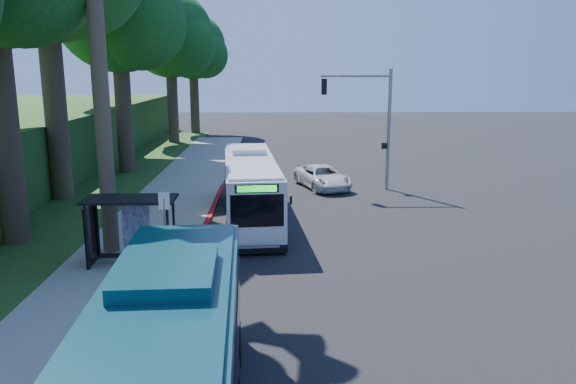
{
  "coord_description": "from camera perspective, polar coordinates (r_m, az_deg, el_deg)",
  "views": [
    {
      "loc": [
        -1.94,
        -22.4,
        7.01
      ],
      "look_at": [
        -1.3,
        1.0,
        1.85
      ],
      "focal_mm": 35.0,
      "sensor_mm": 36.0,
      "label": 1
    }
  ],
  "objects": [
    {
      "name": "ground",
      "position": [
        23.55,
        3.25,
        -4.9
      ],
      "size": [
        140.0,
        140.0,
        0.0
      ],
      "primitive_type": "plane",
      "color": "black",
      "rests_on": "ground"
    },
    {
      "name": "sidewalk",
      "position": [
        24.06,
        -14.42,
        -4.76
      ],
      "size": [
        4.5,
        70.0,
        0.12
      ],
      "primitive_type": "cube",
      "color": "gray",
      "rests_on": "ground"
    },
    {
      "name": "red_curb",
      "position": [
        19.9,
        -10.41,
        -8.2
      ],
      "size": [
        0.25,
        30.0,
        0.13
      ],
      "primitive_type": "cube",
      "color": "maroon",
      "rests_on": "ground"
    },
    {
      "name": "grass_verge",
      "position": [
        30.36,
        -22.89,
        -1.85
      ],
      "size": [
        8.0,
        70.0,
        0.06
      ],
      "primitive_type": "cube",
      "color": "#234719",
      "rests_on": "ground"
    },
    {
      "name": "bus_shelter",
      "position": [
        20.91,
        -16.25,
        -2.48
      ],
      "size": [
        3.2,
        1.51,
        2.55
      ],
      "color": "black",
      "rests_on": "ground"
    },
    {
      "name": "stop_sign_pole",
      "position": [
        18.41,
        -12.36,
        -3.38
      ],
      "size": [
        0.35,
        0.06,
        3.17
      ],
      "color": "gray",
      "rests_on": "ground"
    },
    {
      "name": "traffic_signal_pole",
      "position": [
        33.0,
        8.51,
        7.81
      ],
      "size": [
        4.1,
        0.3,
        7.0
      ],
      "color": "gray",
      "rests_on": "ground"
    },
    {
      "name": "tree_2",
      "position": [
        39.8,
        -16.78,
        16.93
      ],
      "size": [
        8.82,
        8.4,
        15.12
      ],
      "color": "#382B1E",
      "rests_on": "ground"
    },
    {
      "name": "tree_3",
      "position": [
        48.15,
        -16.73,
        17.86
      ],
      "size": [
        10.08,
        9.6,
        17.28
      ],
      "color": "#382B1E",
      "rests_on": "ground"
    },
    {
      "name": "tree_4",
      "position": [
        55.27,
        -11.82,
        15.0
      ],
      "size": [
        8.4,
        8.0,
        14.14
      ],
      "color": "#382B1E",
      "rests_on": "ground"
    },
    {
      "name": "tree_5",
      "position": [
        62.99,
        -9.57,
        14.05
      ],
      "size": [
        7.35,
        7.0,
        12.86
      ],
      "color": "#382B1E",
      "rests_on": "ground"
    },
    {
      "name": "white_bus",
      "position": [
        26.44,
        -3.84,
        0.54
      ],
      "size": [
        3.22,
        10.97,
        3.22
      ],
      "rotation": [
        0.0,
        0.0,
        0.09
      ],
      "color": "silver",
      "rests_on": "ground"
    },
    {
      "name": "pickup",
      "position": [
        33.61,
        3.53,
        1.53
      ],
      "size": [
        3.55,
        5.23,
        1.33
      ],
      "primitive_type": "imported",
      "rotation": [
        0.0,
        0.0,
        0.31
      ],
      "color": "silver",
      "rests_on": "ground"
    }
  ]
}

